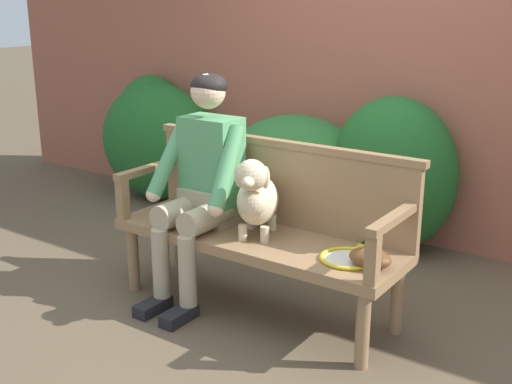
% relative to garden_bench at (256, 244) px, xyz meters
% --- Properties ---
extents(ground_plane, '(40.00, 40.00, 0.00)m').
position_rel_garden_bench_xyz_m(ground_plane, '(0.00, 0.00, -0.40)').
color(ground_plane, brown).
extents(brick_garden_fence, '(8.00, 0.30, 2.44)m').
position_rel_garden_bench_xyz_m(brick_garden_fence, '(0.00, 1.71, 0.82)').
color(brick_garden_fence, '#9E5642').
rests_on(brick_garden_fence, ground).
extents(hedge_bush_mid_left, '(0.92, 0.72, 1.10)m').
position_rel_garden_bench_xyz_m(hedge_bush_mid_left, '(0.23, 1.35, 0.15)').
color(hedge_bush_mid_left, '#1E5B23').
rests_on(hedge_bush_mid_left, ground).
extents(hedge_bush_far_left, '(1.18, 0.74, 1.04)m').
position_rel_garden_bench_xyz_m(hedge_bush_far_left, '(-1.96, 1.30, 0.12)').
color(hedge_bush_far_left, '#1E5B23').
rests_on(hedge_bush_far_left, ground).
extents(hedge_bush_mid_right, '(1.20, 0.95, 0.90)m').
position_rel_garden_bench_xyz_m(hedge_bush_mid_right, '(-0.54, 1.29, 0.05)').
color(hedge_bush_mid_right, '#286B2D').
rests_on(hedge_bush_mid_right, ground).
extents(hedge_bush_far_right, '(0.73, 0.72, 1.09)m').
position_rel_garden_bench_xyz_m(hedge_bush_far_right, '(-2.11, 1.39, 0.14)').
color(hedge_bush_far_right, '#1E5B23').
rests_on(hedge_bush_far_right, ground).
extents(garden_bench, '(1.71, 0.54, 0.46)m').
position_rel_garden_bench_xyz_m(garden_bench, '(0.00, 0.00, 0.00)').
color(garden_bench, '#93704C').
rests_on(garden_bench, ground).
extents(bench_backrest, '(1.75, 0.06, 0.50)m').
position_rel_garden_bench_xyz_m(bench_backrest, '(0.00, 0.24, 0.31)').
color(bench_backrest, '#93704C').
rests_on(bench_backrest, garden_bench).
extents(bench_armrest_left_end, '(0.06, 0.54, 0.28)m').
position_rel_garden_bench_xyz_m(bench_armrest_left_end, '(-0.81, -0.09, 0.26)').
color(bench_armrest_left_end, '#93704C').
rests_on(bench_armrest_left_end, garden_bench).
extents(bench_armrest_right_end, '(0.06, 0.54, 0.28)m').
position_rel_garden_bench_xyz_m(bench_armrest_right_end, '(0.81, -0.09, 0.26)').
color(bench_armrest_right_end, '#93704C').
rests_on(bench_armrest_right_end, garden_bench).
extents(person_seated, '(0.56, 0.67, 1.33)m').
position_rel_garden_bench_xyz_m(person_seated, '(-0.37, -0.02, 0.33)').
color(person_seated, black).
rests_on(person_seated, ground).
extents(dog_on_bench, '(0.33, 0.47, 0.47)m').
position_rel_garden_bench_xyz_m(dog_on_bench, '(0.03, -0.04, 0.29)').
color(dog_on_bench, beige).
rests_on(dog_on_bench, garden_bench).
extents(tennis_racket, '(0.31, 0.57, 0.03)m').
position_rel_garden_bench_xyz_m(tennis_racket, '(0.59, -0.01, 0.07)').
color(tennis_racket, yellow).
rests_on(tennis_racket, garden_bench).
extents(baseball_glove, '(0.24, 0.19, 0.09)m').
position_rel_garden_bench_xyz_m(baseball_glove, '(0.72, -0.05, 0.10)').
color(baseball_glove, brown).
rests_on(baseball_glove, garden_bench).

